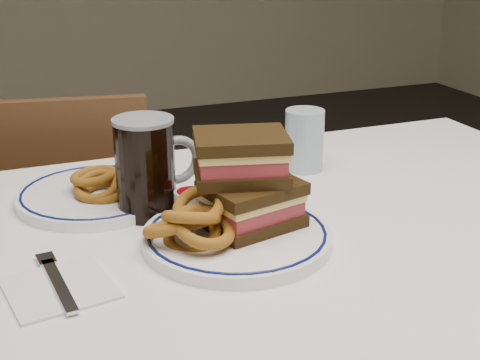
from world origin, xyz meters
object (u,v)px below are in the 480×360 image
object	(u,v)px
main_plate	(237,236)
far_plate	(96,195)
reuben_sandwich	(247,180)
chair_far	(69,245)
beer_mug	(147,166)

from	to	relation	value
main_plate	far_plate	xyz separation A→B (m)	(-0.16, 0.23, -0.00)
reuben_sandwich	far_plate	bearing A→B (deg)	130.50
main_plate	chair_far	bearing A→B (deg)	102.91
reuben_sandwich	beer_mug	world-z (taller)	beer_mug
chair_far	reuben_sandwich	distance (m)	0.79
reuben_sandwich	chair_far	bearing A→B (deg)	105.09
main_plate	far_plate	size ratio (longest dim) A/B	1.06
beer_mug	far_plate	bearing A→B (deg)	128.85
main_plate	reuben_sandwich	distance (m)	0.08
chair_far	main_plate	xyz separation A→B (m)	(0.16, -0.69, 0.31)
chair_far	far_plate	world-z (taller)	chair_far
chair_far	far_plate	bearing A→B (deg)	-89.60
chair_far	beer_mug	bearing A→B (deg)	-82.64
reuben_sandwich	beer_mug	distance (m)	0.17
chair_far	reuben_sandwich	world-z (taller)	reuben_sandwich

